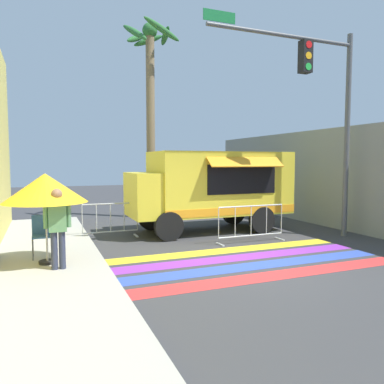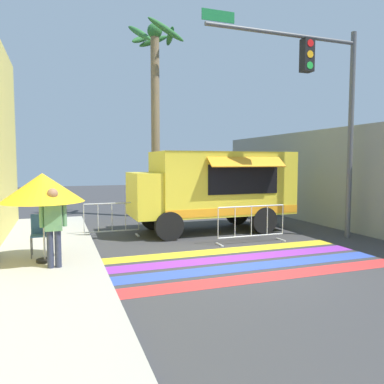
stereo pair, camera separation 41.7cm
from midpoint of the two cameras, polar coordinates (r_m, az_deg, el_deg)
name	(u,v)px [view 2 (the right image)]	position (r m, az deg, el deg)	size (l,w,h in m)	color
ground_plane	(248,263)	(8.81, 9.87, -10.59)	(60.00, 60.00, 0.00)	#38383A
concrete_wall_right	(337,178)	(13.93, 22.03, 1.95)	(0.20, 16.00, 3.47)	gray
crosswalk_painted	(246,262)	(8.87, 9.60, -10.44)	(6.40, 2.84, 0.01)	red
food_truck	(210,186)	(12.30, 3.81, 0.98)	(5.27, 2.53, 2.62)	yellow
traffic_signal_pole	(325,95)	(11.83, 20.59, 13.71)	(4.88, 0.29, 6.13)	#515456
patio_umbrella	(43,188)	(8.53, -20.52, 0.59)	(1.74, 1.74, 1.93)	black
folding_chair	(41,231)	(9.30, -20.88, -5.52)	(0.42, 0.42, 0.95)	#4C4C51
vendor_person	(53,223)	(8.07, -18.98, -4.49)	(0.53, 0.22, 1.63)	#2D3347
barricade_front	(251,224)	(10.84, 10.13, -4.87)	(2.10, 0.44, 1.06)	#B7BABF
barricade_side	(112,221)	(11.63, -11.08, -4.30)	(1.68, 0.44, 1.06)	#B7BABF
palm_tree	(155,90)	(15.73, -4.88, 15.28)	(2.23, 2.20, 7.83)	#7A664C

